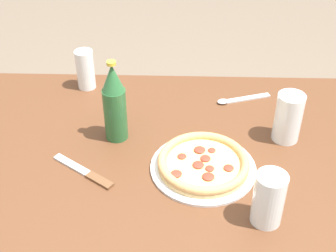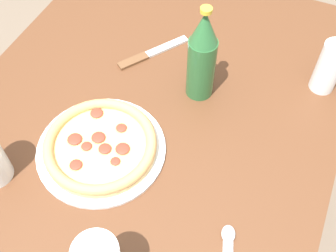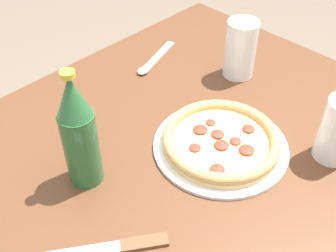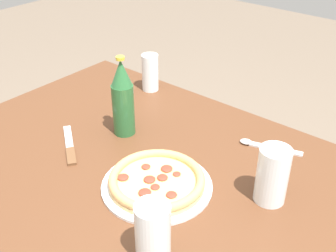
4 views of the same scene
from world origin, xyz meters
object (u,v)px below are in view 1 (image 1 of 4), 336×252
(beer_bottle, at_px, (114,103))
(knife, at_px, (85,172))
(glass_red_wine, at_px, (268,200))
(spoon, at_px, (237,100))
(glass_cola, at_px, (288,120))
(pizza_margherita, at_px, (203,164))
(glass_orange_juice, at_px, (86,72))

(beer_bottle, bearing_deg, knife, -112.02)
(glass_red_wine, height_order, knife, glass_red_wine)
(spoon, bearing_deg, beer_bottle, -151.55)
(glass_cola, xyz_separation_m, beer_bottle, (-0.51, -0.01, 0.05))
(pizza_margherita, height_order, spoon, pizza_margherita)
(pizza_margherita, bearing_deg, glass_orange_juice, 133.33)
(glass_orange_juice, relative_size, knife, 0.75)
(glass_red_wine, bearing_deg, glass_orange_juice, 132.10)
(pizza_margherita, bearing_deg, glass_cola, 30.45)
(glass_red_wine, height_order, glass_orange_juice, glass_red_wine)
(beer_bottle, bearing_deg, spoon, 28.45)
(glass_red_wine, relative_size, spoon, 0.78)
(glass_orange_juice, bearing_deg, knife, -80.99)
(beer_bottle, bearing_deg, glass_red_wine, -38.47)
(beer_bottle, distance_m, knife, 0.22)
(glass_orange_juice, bearing_deg, glass_cola, -22.84)
(beer_bottle, relative_size, spoon, 1.38)
(glass_orange_juice, xyz_separation_m, spoon, (0.52, -0.07, -0.06))
(beer_bottle, relative_size, knife, 1.38)
(glass_red_wine, xyz_separation_m, knife, (-0.47, 0.15, -0.06))
(knife, bearing_deg, glass_red_wine, -18.00)
(pizza_margherita, xyz_separation_m, glass_orange_juice, (-0.40, 0.42, 0.04))
(spoon, bearing_deg, glass_red_wine, -87.62)
(knife, bearing_deg, pizza_margherita, 4.99)
(glass_cola, distance_m, glass_orange_juice, 0.70)
(glass_orange_juice, bearing_deg, pizza_margherita, -46.67)
(knife, distance_m, spoon, 0.59)
(knife, bearing_deg, glass_cola, 16.98)
(glass_red_wine, distance_m, spoon, 0.53)
(pizza_margherita, relative_size, knife, 1.57)
(pizza_margherita, xyz_separation_m, glass_cola, (0.25, 0.15, 0.05))
(pizza_margherita, bearing_deg, knife, -175.01)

